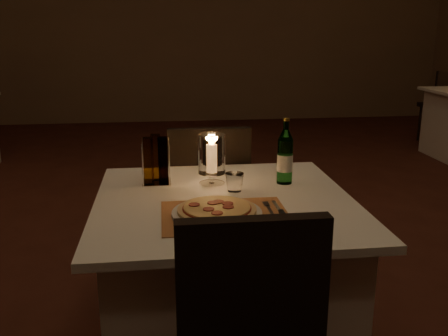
{
  "coord_description": "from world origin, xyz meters",
  "views": [
    {
      "loc": [
        -0.31,
        -2.62,
        1.38
      ],
      "look_at": [
        -0.08,
        -0.78,
        0.86
      ],
      "focal_mm": 40.0,
      "sensor_mm": 36.0,
      "label": 1
    }
  ],
  "objects": [
    {
      "name": "pizza",
      "position": [
        -0.13,
        -0.98,
        0.77
      ],
      "size": [
        0.28,
        0.28,
        0.02
      ],
      "color": "#D8B77F",
      "rests_on": "plate"
    },
    {
      "name": "tumbler",
      "position": [
        -0.03,
        -0.7,
        0.78
      ],
      "size": [
        0.08,
        0.08,
        0.08
      ],
      "primitive_type": null,
      "color": "white",
      "rests_on": "main_table"
    },
    {
      "name": "wall_back",
      "position": [
        0.0,
        5.01,
        1.5
      ],
      "size": [
        8.0,
        0.02,
        3.0
      ],
      "primitive_type": "cube",
      "color": "#876A4E",
      "rests_on": "ground"
    },
    {
      "name": "main_table",
      "position": [
        -0.08,
        -0.8,
        0.37
      ],
      "size": [
        1.0,
        1.0,
        0.74
      ],
      "color": "white",
      "rests_on": "ground"
    },
    {
      "name": "fork",
      "position": [
        0.07,
        -0.95,
        0.75
      ],
      "size": [
        0.02,
        0.18,
        0.0
      ],
      "color": "silver",
      "rests_on": "placemat"
    },
    {
      "name": "chair_far",
      "position": [
        -0.08,
        -0.08,
        0.55
      ],
      "size": [
        0.42,
        0.42,
        0.9
      ],
      "color": "black",
      "rests_on": "ground"
    },
    {
      "name": "plate",
      "position": [
        -0.13,
        -0.98,
        0.75
      ],
      "size": [
        0.32,
        0.32,
        0.01
      ],
      "primitive_type": "cylinder",
      "color": "white",
      "rests_on": "placemat"
    },
    {
      "name": "floor",
      "position": [
        0.0,
        0.0,
        -0.01
      ],
      "size": [
        8.0,
        10.0,
        0.02
      ],
      "primitive_type": "cube",
      "color": "#4E2219",
      "rests_on": "ground"
    },
    {
      "name": "water_bottle",
      "position": [
        0.2,
        -0.62,
        0.85
      ],
      "size": [
        0.07,
        0.07,
        0.28
      ],
      "color": "#5CAB5F",
      "rests_on": "main_table"
    },
    {
      "name": "placemat",
      "position": [
        -0.1,
        -0.98,
        0.74
      ],
      "size": [
        0.45,
        0.34,
        0.0
      ],
      "primitive_type": "cube",
      "color": "#AA683B",
      "rests_on": "main_table"
    },
    {
      "name": "cruet_caddy",
      "position": [
        -0.34,
        -0.56,
        0.84
      ],
      "size": [
        0.12,
        0.12,
        0.21
      ],
      "color": "white",
      "rests_on": "main_table"
    },
    {
      "name": "knife",
      "position": [
        0.1,
        -1.01,
        0.75
      ],
      "size": [
        0.02,
        0.22,
        0.01
      ],
      "color": "black",
      "rests_on": "placemat"
    },
    {
      "name": "neighbor_chair_rb",
      "position": [
        3.08,
        2.99,
        0.55
      ],
      "size": [
        0.42,
        0.42,
        0.9
      ],
      "color": "black",
      "rests_on": "ground"
    },
    {
      "name": "hurricane_candle",
      "position": [
        -0.11,
        -0.62,
        0.87
      ],
      "size": [
        0.11,
        0.11,
        0.22
      ],
      "color": "white",
      "rests_on": "main_table"
    }
  ]
}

